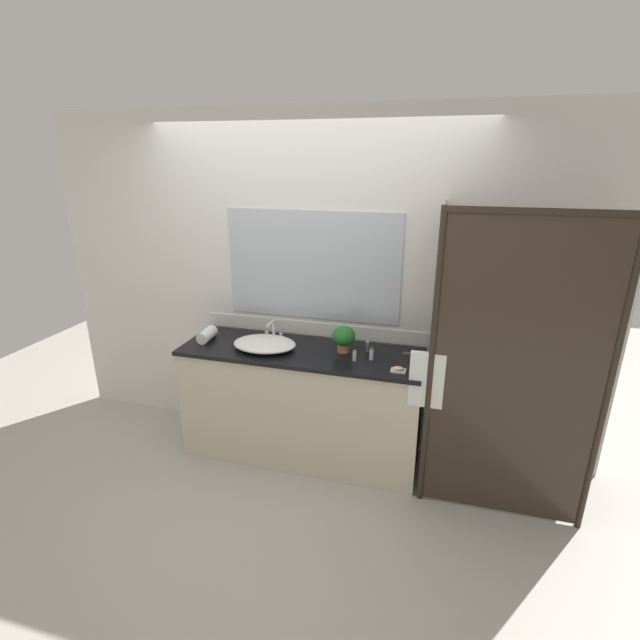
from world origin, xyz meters
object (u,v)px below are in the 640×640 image
Objects in this scene: amenity_bottle_conditioner at (355,356)px; faucet at (273,333)px; potted_plant at (344,337)px; rolled_towel_near_edge at (207,335)px; amenity_bottle_lotion at (368,347)px; soap_dish at (398,370)px; sink_basin at (265,344)px; amenity_bottle_shampoo at (372,354)px.

faucet is at bearing 162.70° from amenity_bottle_conditioner.
rolled_towel_near_edge is at bearing -176.48° from potted_plant.
potted_plant is at bearing -163.28° from amenity_bottle_lotion.
rolled_towel_near_edge reaches higher than soap_dish.
rolled_towel_near_edge is at bearing 173.80° from soap_dish.
sink_basin is 5.35× the size of amenity_bottle_shampoo.
potted_plant is 0.19m from amenity_bottle_conditioner.
soap_dish is at bearing -16.88° from amenity_bottle_conditioner.
faucet reaches higher than soap_dish.
potted_plant is 2.19× the size of amenity_bottle_shampoo.
faucet is 0.82m from amenity_bottle_shampoo.
potted_plant is 2.40× the size of amenity_bottle_lotion.
faucet is 2.19× the size of amenity_bottle_conditioner.
potted_plant reaches higher than rolled_towel_near_edge.
soap_dish is 0.50× the size of rolled_towel_near_edge.
faucet is 0.87× the size of potted_plant.
faucet is (0.00, 0.18, 0.02)m from sink_basin.
sink_basin is 2.44× the size of potted_plant.
amenity_bottle_shampoo is (0.22, -0.08, -0.07)m from potted_plant.
soap_dish is (1.01, -0.13, -0.02)m from sink_basin.
amenity_bottle_lotion is at bearing 5.38° from rolled_towel_near_edge.
amenity_bottle_shampoo is at bearing 23.70° from amenity_bottle_conditioner.
amenity_bottle_shampoo is 0.45× the size of rolled_towel_near_edge.
rolled_towel_near_edge is (-1.29, 0.02, 0.00)m from amenity_bottle_shampoo.
amenity_bottle_shampoo is (-0.21, 0.15, 0.03)m from soap_dish.
sink_basin is 6.12× the size of amenity_bottle_conditioner.
potted_plant is at bearing 3.52° from rolled_towel_near_edge.
sink_basin is 5.86× the size of amenity_bottle_lotion.
amenity_bottle_lotion is (0.75, 0.15, 0.00)m from sink_basin.
amenity_bottle_conditioner reaches higher than soap_dish.
amenity_bottle_shampoo is 1.29m from rolled_towel_near_edge.
sink_basin is 0.49m from rolled_towel_near_edge.
amenity_bottle_lotion reaches higher than amenity_bottle_conditioner.
soap_dish is at bearing -7.37° from sink_basin.
sink_basin is at bearing -3.79° from rolled_towel_near_edge.
potted_plant is at bearing -8.06° from faucet.
amenity_bottle_shampoo reaches higher than amenity_bottle_lotion.
potted_plant is 2.51× the size of amenity_bottle_conditioner.
amenity_bottle_conditioner is (0.11, -0.13, -0.08)m from potted_plant.
soap_dish is (1.01, -0.31, -0.04)m from faucet.
rolled_towel_near_edge reaches higher than amenity_bottle_shampoo.
faucet is at bearing 171.94° from potted_plant.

